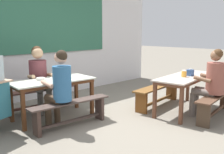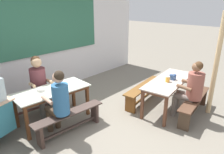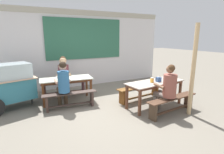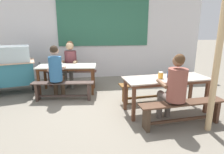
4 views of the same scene
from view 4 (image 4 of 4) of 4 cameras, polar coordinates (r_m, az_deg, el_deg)
ground_plane at (r=4.34m, az=-2.17°, el=-8.93°), size 40.00×40.00×0.00m
backdrop_wall at (r=6.71m, az=-4.47°, el=13.01°), size 7.31×0.23×2.93m
dining_table_far at (r=5.29m, az=-13.13°, el=2.47°), size 1.58×0.82×0.73m
dining_table_near at (r=4.09m, az=15.71°, el=-1.26°), size 1.79×0.82×0.73m
bench_far_back at (r=5.96m, az=-11.85°, el=0.44°), size 1.53×0.42×0.45m
bench_far_front at (r=4.80m, az=-14.22°, el=-3.30°), size 1.48×0.38×0.45m
bench_near_back at (r=4.71m, az=11.79°, el=-3.31°), size 1.62×0.46×0.45m
bench_near_front at (r=3.71m, az=19.99°, el=-9.05°), size 1.62×0.43×0.45m
food_cart at (r=5.75m, az=-28.08°, el=2.70°), size 1.70×1.19×1.25m
person_near_front at (r=3.54m, az=17.94°, el=-2.61°), size 0.48×0.59×1.31m
person_center_facing at (r=5.82m, az=-12.24°, el=4.70°), size 0.51×0.58×1.33m
person_left_back_turned at (r=4.78m, az=-16.18°, el=2.09°), size 0.42×0.53×1.32m
tissue_box at (r=4.04m, az=17.03°, el=0.52°), size 0.13×0.11×0.15m
condiment_jar at (r=3.97m, az=14.16°, el=0.51°), size 0.10×0.10×0.13m
soup_bowl at (r=5.39m, az=-15.11°, el=3.71°), size 0.15×0.15×0.05m
wooden_support_post at (r=3.50m, az=28.46°, el=2.99°), size 0.10×0.10×2.27m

